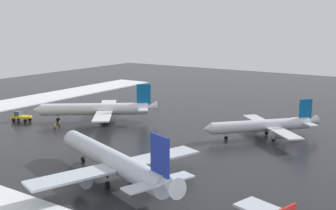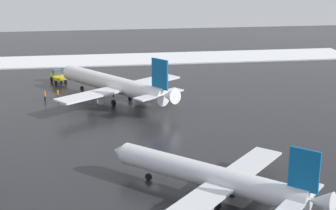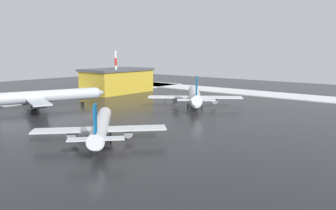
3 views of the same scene
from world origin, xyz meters
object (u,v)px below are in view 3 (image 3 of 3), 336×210
at_px(cargo_hangar, 117,80).
at_px(ground_crew_near_tug, 172,98).
at_px(airplane_parked_portside, 41,97).
at_px(airplane_foreground_jet, 101,126).
at_px(airplane_distant_tail, 195,95).
at_px(antenna_mast, 116,73).
at_px(ground_crew_beside_wing, 165,98).
at_px(pushback_tug, 195,93).

bearing_deg(cargo_hangar, ground_crew_near_tug, 81.14).
bearing_deg(airplane_parked_portside, airplane_foreground_jet, -85.31).
relative_size(airplane_distant_tail, antenna_mast, 1.71).
height_order(airplane_parked_portside, ground_crew_beside_wing, airplane_parked_portside).
distance_m(airplane_foreground_jet, cargo_hangar, 66.74).
bearing_deg(airplane_foreground_jet, ground_crew_near_tug, -23.47).
height_order(ground_crew_near_tug, cargo_hangar, cargo_hangar).
xyz_separation_m(airplane_foreground_jet, antenna_mast, (-41.66, -43.37, 5.06)).
height_order(airplane_parked_portside, ground_crew_near_tug, airplane_parked_portside).
bearing_deg(airplane_distant_tail, ground_crew_beside_wing, 44.83).
distance_m(airplane_foreground_jet, ground_crew_beside_wing, 46.16).
height_order(ground_crew_beside_wing, ground_crew_near_tug, same).
xyz_separation_m(airplane_foreground_jet, pushback_tug, (-55.11, -19.21, -1.30)).
bearing_deg(ground_crew_beside_wing, airplane_distant_tail, -53.40).
bearing_deg(pushback_tug, airplane_parked_portside, 139.64).
bearing_deg(ground_crew_near_tug, pushback_tug, -74.42).
bearing_deg(airplane_foreground_jet, ground_crew_beside_wing, -20.53).
relative_size(airplane_parked_portside, ground_crew_beside_wing, 19.06).
height_order(airplane_foreground_jet, cargo_hangar, cargo_hangar).
distance_m(airplane_parked_portside, cargo_hangar, 38.13).
bearing_deg(ground_crew_beside_wing, airplane_parked_portside, -162.30).
bearing_deg(antenna_mast, cargo_hangar, -134.75).
distance_m(ground_crew_beside_wing, cargo_hangar, 28.04).
relative_size(ground_crew_beside_wing, ground_crew_near_tug, 1.00).
bearing_deg(ground_crew_beside_wing, antenna_mast, 133.75).
height_order(airplane_distant_tail, airplane_foreground_jet, airplane_distant_tail).
xyz_separation_m(airplane_distant_tail, ground_crew_near_tug, (-2.67, -10.09, -2.04)).
height_order(airplane_foreground_jet, antenna_mast, antenna_mast).
relative_size(airplane_distant_tail, airplane_foreground_jet, 1.24).
height_order(airplane_distant_tail, antenna_mast, antenna_mast).
distance_m(airplane_parked_portside, pushback_tug, 48.52).
distance_m(airplane_parked_portside, ground_crew_beside_wing, 35.29).
relative_size(pushback_tug, ground_crew_near_tug, 2.96).
bearing_deg(cargo_hangar, airplane_parked_portside, 16.42).
distance_m(ground_crew_beside_wing, antenna_mast, 23.66).
xyz_separation_m(pushback_tug, ground_crew_near_tug, (12.97, 0.72, -0.31)).
height_order(airplane_foreground_jet, pushback_tug, airplane_foreground_jet).
bearing_deg(ground_crew_near_tug, airplane_parked_portside, 72.89).
distance_m(airplane_parked_portside, antenna_mast, 32.74).
relative_size(pushback_tug, antenna_mast, 0.33).
xyz_separation_m(antenna_mast, cargo_hangar, (-4.63, -4.67, -3.19)).
height_order(airplane_distant_tail, airplane_parked_portside, airplane_parked_portside).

